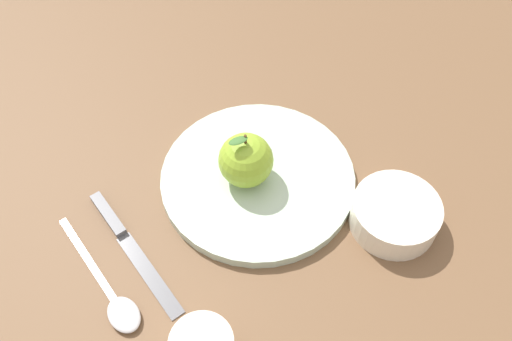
% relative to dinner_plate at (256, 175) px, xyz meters
% --- Properties ---
extents(ground_plane, '(2.40, 2.40, 0.00)m').
position_rel_dinner_plate_xyz_m(ground_plane, '(0.05, 0.00, -0.01)').
color(ground_plane, brown).
extents(dinner_plate, '(0.26, 0.26, 0.02)m').
position_rel_dinner_plate_xyz_m(dinner_plate, '(0.00, 0.00, 0.00)').
color(dinner_plate, '#B2C6B2').
rests_on(dinner_plate, ground_plane).
extents(apple, '(0.07, 0.07, 0.08)m').
position_rel_dinner_plate_xyz_m(apple, '(0.01, -0.00, 0.04)').
color(apple, '#8CB22D').
rests_on(apple, dinner_plate).
extents(side_bowl, '(0.11, 0.11, 0.04)m').
position_rel_dinner_plate_xyz_m(side_bowl, '(-0.11, 0.15, 0.02)').
color(side_bowl, silver).
rests_on(side_bowl, ground_plane).
extents(knife, '(0.04, 0.21, 0.01)m').
position_rel_dinner_plate_xyz_m(knife, '(0.19, -0.00, -0.01)').
color(knife, '#59595E').
rests_on(knife, ground_plane).
extents(spoon, '(0.04, 0.19, 0.01)m').
position_rel_dinner_plate_xyz_m(spoon, '(0.23, 0.07, -0.00)').
color(spoon, silver).
rests_on(spoon, ground_plane).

